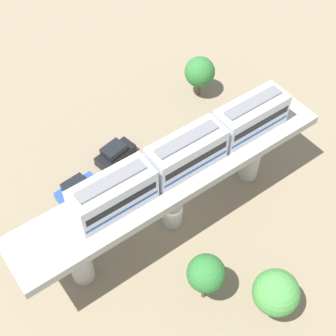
{
  "coord_description": "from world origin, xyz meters",
  "views": [
    {
      "loc": [
        -19.89,
        15.03,
        38.34
      ],
      "look_at": [
        2.5,
        -1.38,
        4.35
      ],
      "focal_mm": 52.39,
      "sensor_mm": 36.0,
      "label": 1
    }
  ],
  "objects_px": {
    "train": "(186,153)",
    "parked_car_blue": "(77,189)",
    "parked_car_black": "(115,154)",
    "tree_near_viaduct": "(200,72)",
    "tree_far_corner": "(206,274)",
    "tree_mid_lot": "(276,293)"
  },
  "relations": [
    {
      "from": "parked_car_black",
      "to": "tree_mid_lot",
      "type": "relative_size",
      "value": 0.81
    },
    {
      "from": "tree_near_viaduct",
      "to": "tree_far_corner",
      "type": "height_order",
      "value": "tree_far_corner"
    },
    {
      "from": "tree_far_corner",
      "to": "tree_mid_lot",
      "type": "bearing_deg",
      "value": -141.64
    },
    {
      "from": "parked_car_blue",
      "to": "tree_mid_lot",
      "type": "relative_size",
      "value": 0.79
    },
    {
      "from": "tree_mid_lot",
      "to": "tree_far_corner",
      "type": "relative_size",
      "value": 1.0
    },
    {
      "from": "train",
      "to": "parked_car_blue",
      "type": "distance_m",
      "value": 13.18
    },
    {
      "from": "parked_car_black",
      "to": "tree_near_viaduct",
      "type": "distance_m",
      "value": 13.45
    },
    {
      "from": "tree_near_viaduct",
      "to": "parked_car_blue",
      "type": "bearing_deg",
      "value": 103.23
    },
    {
      "from": "tree_mid_lot",
      "to": "tree_far_corner",
      "type": "distance_m",
      "value": 5.45
    },
    {
      "from": "train",
      "to": "parked_car_blue",
      "type": "height_order",
      "value": "train"
    },
    {
      "from": "train",
      "to": "tree_far_corner",
      "type": "bearing_deg",
      "value": 153.9
    },
    {
      "from": "tree_near_viaduct",
      "to": "tree_mid_lot",
      "type": "distance_m",
      "value": 26.66
    },
    {
      "from": "parked_car_black",
      "to": "tree_mid_lot",
      "type": "distance_m",
      "value": 21.56
    },
    {
      "from": "train",
      "to": "parked_car_blue",
      "type": "relative_size",
      "value": 4.74
    },
    {
      "from": "train",
      "to": "tree_near_viaduct",
      "type": "xyz_separation_m",
      "value": [
        12.21,
        -11.46,
        -5.55
      ]
    },
    {
      "from": "train",
      "to": "tree_near_viaduct",
      "type": "bearing_deg",
      "value": -43.2
    },
    {
      "from": "parked_car_blue",
      "to": "tree_near_viaduct",
      "type": "xyz_separation_m",
      "value": [
        4.3,
        -18.3,
        2.48
      ]
    },
    {
      "from": "parked_car_black",
      "to": "tree_near_viaduct",
      "type": "height_order",
      "value": "tree_near_viaduct"
    },
    {
      "from": "train",
      "to": "parked_car_blue",
      "type": "bearing_deg",
      "value": 40.86
    },
    {
      "from": "train",
      "to": "tree_mid_lot",
      "type": "xyz_separation_m",
      "value": [
        -11.73,
        0.28,
        -5.12
      ]
    },
    {
      "from": "tree_near_viaduct",
      "to": "tree_far_corner",
      "type": "xyz_separation_m",
      "value": [
        -19.67,
        15.12,
        0.73
      ]
    },
    {
      "from": "tree_near_viaduct",
      "to": "parked_car_black",
      "type": "bearing_deg",
      "value": 101.37
    }
  ]
}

